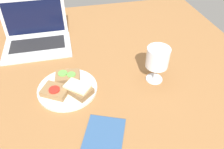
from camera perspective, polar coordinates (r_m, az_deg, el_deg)
wooden_table at (r=87.40cm, az=-3.71°, el=-2.02°), size 140.00×140.00×3.00cm
plate at (r=83.45cm, az=-11.52°, el=-3.62°), size 22.24×22.24×1.00cm
sandwich_with_cheese at (r=79.99cm, az=-8.93°, el=-3.67°), size 11.65×12.26×3.01cm
sandwich_with_cucumber at (r=85.61cm, az=-11.50°, el=-0.54°), size 9.67×7.26×2.96cm
sandwich_with_tomato at (r=81.31cm, az=-14.61°, el=-4.13°), size 11.31×10.42×2.63cm
wine_glass at (r=81.50cm, az=11.81°, el=4.06°), size 8.49×8.49×14.60cm
laptop at (r=110.27cm, az=-19.15°, el=9.57°), size 30.42×23.36×19.69cm
napkin at (r=69.62cm, az=-2.01°, el=-15.25°), size 15.85×16.52×0.40cm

